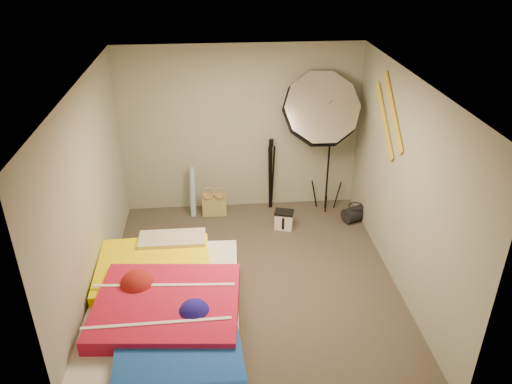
{
  "coord_description": "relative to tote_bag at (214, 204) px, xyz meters",
  "views": [
    {
      "loc": [
        -0.39,
        -4.88,
        3.86
      ],
      "look_at": [
        0.1,
        0.6,
        0.95
      ],
      "focal_mm": 35.0,
      "sensor_mm": 36.0,
      "label": 1
    }
  ],
  "objects": [
    {
      "name": "bed",
      "position": [
        -0.53,
        -2.54,
        0.15
      ],
      "size": [
        1.64,
        2.46,
        0.66
      ],
      "color": "#40341E",
      "rests_on": "floor"
    },
    {
      "name": "wall_front",
      "position": [
        0.43,
        -3.71,
        1.07
      ],
      "size": [
        3.5,
        0.0,
        3.5
      ],
      "primitive_type": "plane",
      "rotation": [
        -1.57,
        0.0,
        0.0
      ],
      "color": "gray",
      "rests_on": "floor"
    },
    {
      "name": "camera_case",
      "position": [
        1.0,
        -0.47,
        -0.05
      ],
      "size": [
        0.29,
        0.24,
        0.25
      ],
      "primitive_type": "cube",
      "rotation": [
        0.0,
        0.0,
        -0.27
      ],
      "color": "white",
      "rests_on": "floor"
    },
    {
      "name": "wall_stripe_lower",
      "position": [
        2.16,
        -0.86,
        1.57
      ],
      "size": [
        0.02,
        0.91,
        0.78
      ],
      "primitive_type": "cube",
      "rotation": [
        0.7,
        0.0,
        0.0
      ],
      "color": "gold",
      "rests_on": "wall_right"
    },
    {
      "name": "wall_back",
      "position": [
        0.43,
        0.29,
        1.07
      ],
      "size": [
        3.5,
        0.0,
        3.5
      ],
      "primitive_type": "plane",
      "rotation": [
        1.57,
        0.0,
        0.0
      ],
      "color": "gray",
      "rests_on": "floor"
    },
    {
      "name": "camera_tripod",
      "position": [
        0.87,
        0.16,
        0.47
      ],
      "size": [
        0.08,
        0.08,
        1.14
      ],
      "color": "black",
      "rests_on": "floor"
    },
    {
      "name": "wall_right",
      "position": [
        2.18,
        -1.71,
        1.07
      ],
      "size": [
        0.0,
        4.0,
        4.0
      ],
      "primitive_type": "plane",
      "rotation": [
        1.57,
        0.0,
        -1.57
      ],
      "color": "gray",
      "rests_on": "floor"
    },
    {
      "name": "ceiling",
      "position": [
        0.43,
        -1.71,
        2.32
      ],
      "size": [
        4.0,
        4.0,
        0.0
      ],
      "primitive_type": "plane",
      "rotation": [
        3.14,
        0.0,
        0.0
      ],
      "color": "silver",
      "rests_on": "wall_back"
    },
    {
      "name": "photo_umbrella",
      "position": [
        1.53,
        -0.06,
        1.46
      ],
      "size": [
        1.34,
        1.03,
        2.28
      ],
      "color": "black",
      "rests_on": "floor"
    },
    {
      "name": "wall_left",
      "position": [
        -1.32,
        -1.71,
        1.07
      ],
      "size": [
        0.0,
        4.0,
        4.0
      ],
      "primitive_type": "plane",
      "rotation": [
        1.57,
        0.0,
        1.57
      ],
      "color": "gray",
      "rests_on": "floor"
    },
    {
      "name": "tote_bag",
      "position": [
        0.0,
        0.0,
        0.0
      ],
      "size": [
        0.37,
        0.17,
        0.37
      ],
      "primitive_type": "cube",
      "rotation": [
        -0.14,
        0.0,
        -0.03
      ],
      "color": "tan",
      "rests_on": "floor"
    },
    {
      "name": "floor",
      "position": [
        0.43,
        -1.71,
        -0.18
      ],
      "size": [
        4.0,
        4.0,
        0.0
      ],
      "primitive_type": "plane",
      "color": "#4D443A",
      "rests_on": "ground"
    },
    {
      "name": "duffel_bag",
      "position": [
        2.08,
        -0.35,
        -0.07
      ],
      "size": [
        0.43,
        0.35,
        0.22
      ],
      "primitive_type": "cylinder",
      "rotation": [
        0.0,
        1.57,
        0.41
      ],
      "color": "black",
      "rests_on": "floor"
    },
    {
      "name": "wall_stripe_upper",
      "position": [
        2.16,
        -1.11,
        1.77
      ],
      "size": [
        0.02,
        0.91,
        0.78
      ],
      "primitive_type": "cube",
      "rotation": [
        0.7,
        0.0,
        0.0
      ],
      "color": "gold",
      "rests_on": "wall_right"
    },
    {
      "name": "wrapping_roll",
      "position": [
        -0.32,
        0.05,
        0.2
      ],
      "size": [
        0.11,
        0.23,
        0.77
      ],
      "primitive_type": "cylinder",
      "rotation": [
        -0.17,
        0.0,
        -0.1
      ],
      "color": "#4B8BBB",
      "rests_on": "floor"
    }
  ]
}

